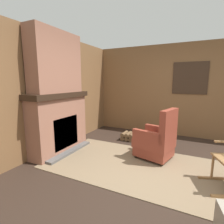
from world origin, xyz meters
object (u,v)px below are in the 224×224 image
(storage_case, at_px, (65,89))
(decorative_plate_on_mantel, at_px, (54,86))
(oil_lamp_vase, at_px, (38,89))
(firewood_stack, at_px, (128,136))
(armchair, at_px, (156,141))

(storage_case, bearing_deg, decorative_plate_on_mantel, -93.88)
(decorative_plate_on_mantel, bearing_deg, oil_lamp_vase, -87.43)
(firewood_stack, height_order, decorative_plate_on_mantel, decorative_plate_on_mantel)
(firewood_stack, distance_m, oil_lamp_vase, 2.52)
(oil_lamp_vase, height_order, storage_case, oil_lamp_vase)
(armchair, bearing_deg, decorative_plate_on_mantel, 28.71)
(armchair, distance_m, storage_case, 2.32)
(storage_case, bearing_deg, firewood_stack, 43.21)
(armchair, bearing_deg, oil_lamp_vase, 39.66)
(oil_lamp_vase, bearing_deg, firewood_stack, 57.67)
(armchair, height_order, firewood_stack, armchair)
(firewood_stack, xyz_separation_m, oil_lamp_vase, (-1.16, -1.83, 1.30))
(oil_lamp_vase, distance_m, decorative_plate_on_mantel, 0.45)
(armchair, xyz_separation_m, decorative_plate_on_mantel, (-2.09, -0.54, 1.08))
(firewood_stack, relative_size, decorative_plate_on_mantel, 1.21)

